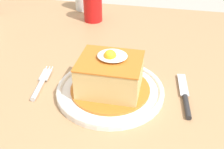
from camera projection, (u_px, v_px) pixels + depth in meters
name	position (u px, v px, depth m)	size (l,w,h in m)	color
dining_table	(122.00, 97.00, 0.81)	(1.32, 0.96, 0.73)	#A87F56
main_plate	(110.00, 90.00, 0.66)	(0.25, 0.25, 0.02)	white
sandwich_meal	(110.00, 75.00, 0.63)	(0.19, 0.19, 0.11)	#C66B23
fork	(40.00, 85.00, 0.68)	(0.03, 0.14, 0.01)	silver
knife	(186.00, 100.00, 0.63)	(0.03, 0.17, 0.01)	#262628
soda_can	(93.00, 4.00, 0.99)	(0.07, 0.07, 0.12)	red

